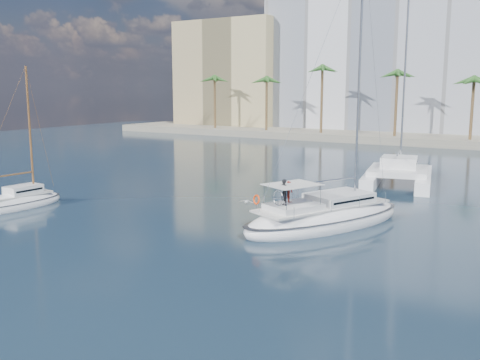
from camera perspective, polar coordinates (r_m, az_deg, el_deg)
The scene contains 10 objects.
ground at distance 33.50m, azimuth -1.73°, elevation -5.19°, with size 160.00×160.00×0.00m, color black.
quay at distance 90.22m, azimuth 19.97°, elevation 4.08°, with size 120.00×14.00×1.20m, color gray.
building_modern at distance 104.55m, azimuth 15.18°, elevation 12.39°, with size 42.00×16.00×28.00m, color silver.
building_tan_left at distance 113.15m, azimuth -0.50°, elevation 10.98°, with size 22.00×14.00×22.00m, color tan.
palm_left at distance 98.73m, azimuth -0.23°, elevation 10.74°, with size 3.60×3.60×12.30m.
palm_centre at distance 85.96m, azimuth 19.80°, elevation 10.31°, with size 3.60×3.60×12.30m.
main_sloop at distance 34.36m, azimuth 9.05°, elevation -3.98°, with size 8.77×13.04×18.57m.
small_sloop at distance 42.30m, azimuth -22.79°, elevation -2.24°, with size 2.88×7.69×10.85m.
catamaran at distance 50.67m, azimuth 16.56°, elevation 0.84°, with size 7.69×12.12×16.49m.
seagull at distance 37.20m, azimuth 0.73°, elevation -2.32°, with size 1.09×0.47×0.20m.
Camera 1 is at (17.69, -27.10, 8.67)m, focal length 40.00 mm.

